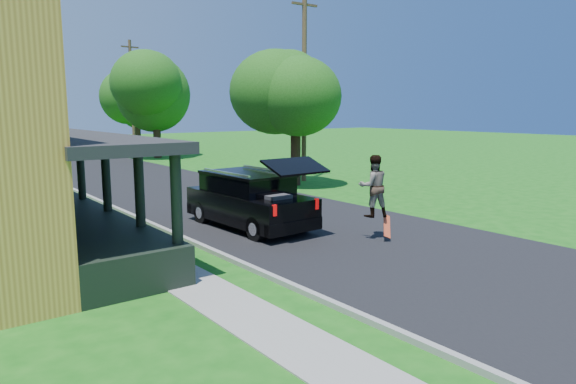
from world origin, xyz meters
TOP-DOWN VIEW (x-y plane):
  - ground at (0.00, 0.00)m, footprint 140.00×140.00m
  - street at (0.00, 20.00)m, footprint 8.00×120.00m
  - curb at (-4.05, 20.00)m, footprint 0.15×120.00m
  - sidewalk at (-5.60, 20.00)m, footprint 1.30×120.00m
  - black_suv at (-1.59, 4.98)m, footprint 2.13×5.20m
  - skateboarder at (0.42, 1.50)m, footprint 1.09×0.99m
  - skateboard at (0.69, 1.18)m, footprint 0.61×0.53m
  - tree_right_near at (5.46, 11.62)m, footprint 4.81×4.65m
  - tree_right_mid at (6.02, 30.09)m, footprint 6.81×6.82m
  - tree_right_far at (9.63, 43.40)m, footprint 6.02×5.75m
  - utility_pole_near at (6.79, 12.52)m, footprint 1.57×0.27m
  - utility_pole_far at (7.00, 37.50)m, footprint 1.68×0.30m

SIDE VIEW (x-z plane):
  - ground at x=0.00m, z-range 0.00..0.00m
  - street at x=0.00m, z-range -0.01..0.01m
  - curb at x=-4.05m, z-range -0.06..0.06m
  - sidewalk at x=-5.60m, z-range -0.01..0.01m
  - skateboard at x=0.69m, z-range 0.08..0.71m
  - black_suv at x=-1.59m, z-range -0.28..2.11m
  - skateboarder at x=0.42m, z-range 0.68..2.50m
  - tree_right_near at x=5.46m, z-range 1.13..8.47m
  - utility_pole_near at x=6.79m, z-range 0.14..9.82m
  - utility_pole_far at x=7.00m, z-range 0.15..10.11m
  - tree_right_far at x=9.63m, z-range 1.16..9.15m
  - tree_right_mid at x=6.02m, z-range 1.26..10.58m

